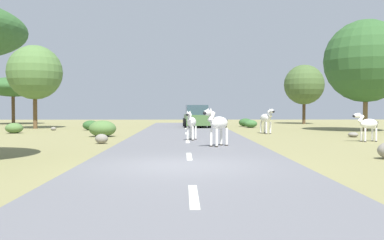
% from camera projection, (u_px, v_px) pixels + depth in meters
% --- Properties ---
extents(ground_plane, '(90.00, 90.00, 0.00)m').
position_uv_depth(ground_plane, '(180.00, 167.00, 11.38)').
color(ground_plane, olive).
extents(road, '(6.00, 64.00, 0.05)m').
position_uv_depth(road, '(190.00, 166.00, 11.39)').
color(road, slate).
rests_on(road, ground_plane).
extents(lane_markings, '(0.16, 56.00, 0.01)m').
position_uv_depth(lane_markings, '(191.00, 170.00, 10.39)').
color(lane_markings, silver).
rests_on(lane_markings, road).
extents(zebra_0, '(0.61, 1.47, 1.40)m').
position_uv_depth(zebra_0, '(191.00, 122.00, 20.08)').
color(zebra_0, silver).
rests_on(zebra_0, road).
extents(zebra_1, '(0.76, 1.60, 1.56)m').
position_uv_depth(zebra_1, '(266.00, 118.00, 25.80)').
color(zebra_1, silver).
rests_on(zebra_1, ground_plane).
extents(zebra_2, '(1.42, 0.68, 1.38)m').
position_uv_depth(zebra_2, '(367.00, 124.00, 19.75)').
color(zebra_2, silver).
rests_on(zebra_2, ground_plane).
extents(zebra_3, '(1.21, 1.37, 1.53)m').
position_uv_depth(zebra_3, '(218.00, 123.00, 16.84)').
color(zebra_3, silver).
rests_on(zebra_3, road).
extents(car_0, '(2.16, 4.41, 1.74)m').
position_uv_depth(car_0, '(197.00, 117.00, 33.60)').
color(car_0, '#476B38').
rests_on(car_0, road).
extents(car_1, '(2.09, 4.37, 1.74)m').
position_uv_depth(car_1, '(199.00, 116.00, 39.00)').
color(car_1, black).
rests_on(car_1, road).
extents(tree_1, '(5.24, 5.24, 4.47)m').
position_uv_depth(tree_1, '(13.00, 87.00, 40.58)').
color(tree_1, '#4C3823').
rests_on(tree_1, ground_plane).
extents(tree_3, '(5.50, 5.50, 7.45)m').
position_uv_depth(tree_3, '(366.00, 61.00, 28.41)').
color(tree_3, brown).
rests_on(tree_3, ground_plane).
extents(tree_4, '(4.09, 4.09, 6.29)m').
position_uv_depth(tree_4, '(35.00, 73.00, 32.06)').
color(tree_4, brown).
rests_on(tree_4, ground_plane).
extents(tree_5, '(3.86, 3.86, 5.75)m').
position_uv_depth(tree_5, '(304.00, 85.00, 41.24)').
color(tree_5, '#4C3823').
rests_on(tree_5, ground_plane).
extents(bush_0, '(1.15, 1.03, 0.69)m').
position_uv_depth(bush_0, '(91.00, 125.00, 29.89)').
color(bush_0, '#2D5628').
rests_on(bush_0, ground_plane).
extents(bush_1, '(1.03, 0.92, 0.62)m').
position_uv_depth(bush_1, '(251.00, 124.00, 33.62)').
color(bush_1, '#386633').
rests_on(bush_1, ground_plane).
extents(bush_2, '(1.13, 1.02, 0.68)m').
position_uv_depth(bush_2, '(245.00, 122.00, 35.83)').
color(bush_2, '#2D5628').
rests_on(bush_2, ground_plane).
extents(bush_3, '(1.48, 1.33, 0.89)m').
position_uv_depth(bush_3, '(103.00, 129.00, 23.20)').
color(bush_3, '#4C7038').
rests_on(bush_3, ground_plane).
extents(bush_4, '(1.07, 0.97, 0.64)m').
position_uv_depth(bush_4, '(14.00, 128.00, 26.27)').
color(bush_4, '#4C7038').
rests_on(bush_4, ground_plane).
extents(rock_0, '(0.57, 0.48, 0.43)m').
position_uv_depth(rock_0, '(102.00, 139.00, 18.71)').
color(rock_0, gray).
rests_on(rock_0, ground_plane).
extents(rock_1, '(0.53, 0.58, 0.27)m').
position_uv_depth(rock_1, '(353.00, 135.00, 22.88)').
color(rock_1, gray).
rests_on(rock_1, ground_plane).
extents(rock_2, '(0.38, 0.32, 0.25)m').
position_uv_depth(rock_2, '(53.00, 129.00, 29.46)').
color(rock_2, gray).
rests_on(rock_2, ground_plane).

